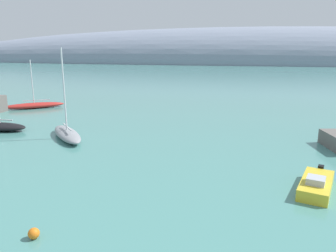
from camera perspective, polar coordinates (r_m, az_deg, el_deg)
The scene contains 6 objects.
distant_ridge at distance 186.85m, azimuth 14.39°, elevation 10.40°, with size 393.00×54.72×37.86m, color gray.
sailboat_black_near_shore at distance 39.69m, azimuth -26.90°, elevation -0.02°, with size 5.90×2.27×6.83m.
sailboat_grey_mid_mooring at distance 33.83m, azimuth -16.95°, elevation -1.23°, with size 6.27×6.78×8.67m.
sailboat_red_outer_mooring at distance 52.09m, azimuth -22.02°, elevation 3.33°, with size 7.77×6.34×6.96m.
motorboat_yellow_alongside_breakwater at distance 22.83m, azimuth 24.13°, elevation -9.18°, with size 2.98×4.99×1.13m.
mooring_buoy_orange at distance 17.41m, azimuth -22.09°, elevation -16.74°, with size 0.53×0.53×0.53m, color orange.
Camera 1 is at (6.87, 1.18, 8.75)m, focal length 35.45 mm.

